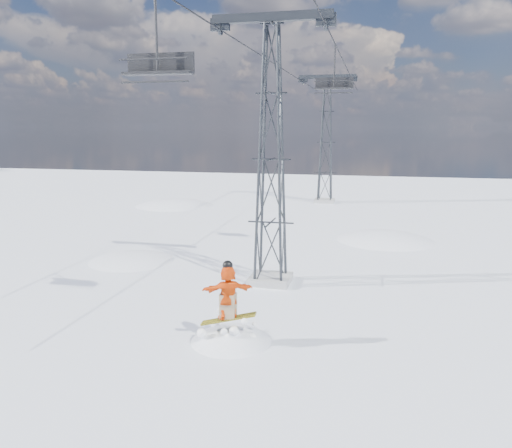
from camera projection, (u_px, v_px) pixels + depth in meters
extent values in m
plane|color=white|center=(191.00, 360.00, 14.92)|extent=(120.00, 120.00, 0.00)
sphere|color=white|center=(139.00, 395.00, 27.51)|extent=(16.00, 16.00, 16.00)
sphere|color=white|center=(378.00, 382.00, 32.59)|extent=(20.00, 20.00, 20.00)
sphere|color=white|center=(178.00, 316.00, 46.36)|extent=(22.00, 22.00, 22.00)
cube|color=#999999|center=(270.00, 279.00, 22.36)|extent=(1.80, 1.80, 0.30)
cube|color=#2A2D31|center=(272.00, 17.00, 20.24)|extent=(5.00, 0.35, 0.35)
cube|color=#2A2D31|center=(220.00, 25.00, 20.77)|extent=(0.80, 0.25, 0.50)
cube|color=#2A2D31|center=(326.00, 20.00, 19.79)|extent=(0.80, 0.25, 0.50)
cube|color=#999999|center=(324.00, 201.00, 46.25)|extent=(1.80, 1.80, 0.30)
cube|color=#2A2D31|center=(328.00, 77.00, 44.13)|extent=(5.00, 0.35, 0.35)
cube|color=#2A2D31|center=(303.00, 80.00, 44.66)|extent=(0.80, 0.25, 0.50)
cube|color=#2A2D31|center=(353.00, 78.00, 43.68)|extent=(0.80, 0.25, 0.50)
cylinder|color=black|center=(274.00, 63.00, 31.80)|extent=(0.06, 51.00, 0.06)
cylinder|color=black|center=(343.00, 61.00, 30.81)|extent=(0.06, 51.00, 0.06)
sphere|color=white|center=(232.00, 390.00, 16.59)|extent=(4.40, 4.40, 4.40)
cube|color=gold|center=(228.00, 319.00, 15.80)|extent=(1.78, 0.48, 0.47)
imported|color=#ED490A|center=(228.00, 292.00, 15.63)|extent=(1.69, 1.11, 1.74)
cube|color=#8B7556|center=(228.00, 306.00, 15.72)|extent=(0.59, 0.53, 0.80)
sphere|color=black|center=(228.00, 266.00, 15.47)|extent=(0.32, 0.32, 0.32)
cylinder|color=black|center=(156.00, 32.00, 14.85)|extent=(0.09, 0.09, 2.39)
cube|color=black|center=(158.00, 73.00, 15.08)|extent=(2.18, 0.49, 0.09)
cube|color=black|center=(161.00, 63.00, 15.24)|extent=(2.18, 0.07, 0.60)
cylinder|color=black|center=(154.00, 82.00, 14.87)|extent=(2.18, 0.07, 0.07)
cylinder|color=black|center=(153.00, 59.00, 14.69)|extent=(2.18, 0.05, 0.05)
cylinder|color=black|center=(335.00, 66.00, 24.63)|extent=(0.08, 0.08, 2.09)
cube|color=black|center=(334.00, 88.00, 24.83)|extent=(1.90, 0.43, 0.08)
cube|color=black|center=(334.00, 83.00, 24.97)|extent=(1.90, 0.06, 0.52)
cylinder|color=black|center=(333.00, 93.00, 24.64)|extent=(1.90, 0.06, 0.06)
cylinder|color=black|center=(334.00, 81.00, 24.49)|extent=(1.90, 0.05, 0.05)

